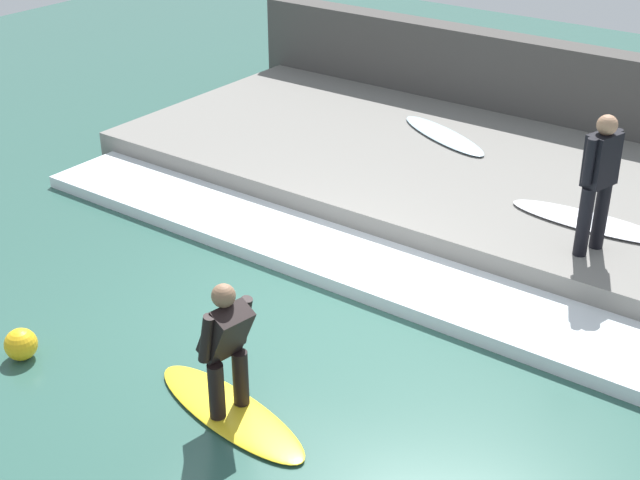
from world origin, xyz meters
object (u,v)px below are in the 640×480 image
at_px(surfboard_riding, 230,412).
at_px(surfer_waiting_near, 599,177).
at_px(marker_buoy, 21,344).
at_px(surfer_riding, 226,343).
at_px(surfboard_spare, 444,135).
at_px(surfboard_waiting_near, 590,222).

xyz_separation_m(surfboard_riding, surfer_waiting_near, (4.26, -1.70, 1.29)).
bearing_deg(surfer_waiting_near, marker_buoy, 140.43).
height_order(surfer_riding, surfboard_spare, surfer_riding).
bearing_deg(surfboard_spare, surfer_riding, -167.85).
distance_m(surfer_riding, surfboard_waiting_near, 5.16).
height_order(surfer_waiting_near, marker_buoy, surfer_waiting_near).
bearing_deg(marker_buoy, surfboard_riding, -76.22).
height_order(surfer_riding, marker_buoy, surfer_riding).
bearing_deg(surfer_waiting_near, surfboard_spare, 54.74).
xyz_separation_m(surfboard_riding, marker_buoy, (-0.56, 2.28, 0.14)).
bearing_deg(surfer_waiting_near, surfboard_riding, 158.23).
relative_size(surfer_waiting_near, marker_buoy, 4.92).
bearing_deg(surfer_waiting_near, surfer_riding, 158.23).
distance_m(surfer_riding, marker_buoy, 2.43).
bearing_deg(surfboard_riding, surfer_riding, 0.00).
bearing_deg(surfboard_spare, surfboard_riding, -167.85).
bearing_deg(marker_buoy, surfer_waiting_near, -39.57).
bearing_deg(surfer_riding, marker_buoy, 103.78).
distance_m(surfboard_riding, surfboard_spare, 6.60).
height_order(surfer_riding, surfer_waiting_near, surfer_waiting_near).
relative_size(surfboard_waiting_near, marker_buoy, 6.05).
distance_m(surfer_riding, surfer_waiting_near, 4.62).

